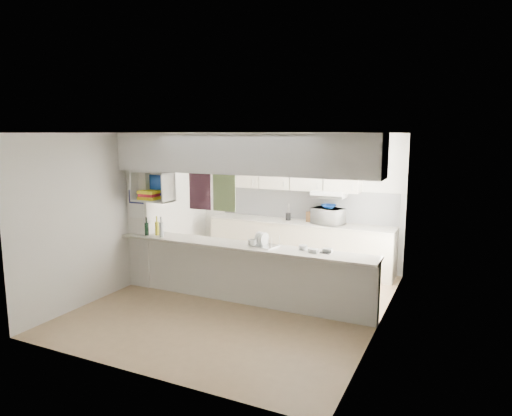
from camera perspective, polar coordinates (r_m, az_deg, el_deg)
The scene contains 16 objects.
floor at distance 7.26m, azimuth -1.90°, elevation -11.64°, with size 4.80×4.80×0.00m, color #9F815C.
ceiling at distance 6.78m, azimuth -2.02°, elevation 9.36°, with size 4.80×4.80×0.00m, color white.
wall_back at distance 9.07m, azimuth 5.00°, elevation 1.06°, with size 4.20×4.20×0.00m, color silver.
wall_left at distance 8.07m, azimuth -15.34°, elevation -0.26°, with size 4.80×4.80×0.00m, color silver.
wall_right at distance 6.24m, azimuth 15.47°, elevation -2.98°, with size 4.80×4.80×0.00m, color silver.
servery_partition at distance 6.92m, azimuth -3.24°, elevation 1.54°, with size 4.20×0.50×2.60m.
cubby_shelf at distance 7.63m, azimuth -12.73°, elevation 2.43°, with size 0.65×0.35×0.50m.
kitchen_run at distance 8.85m, azimuth 5.34°, elevation -2.26°, with size 3.60×0.63×2.24m.
microwave at distance 8.59m, azimuth 9.02°, elevation -1.02°, with size 0.55×0.37×0.31m, color white.
bowl at distance 8.54m, azimuth 9.09°, elevation 0.20°, with size 0.27×0.27×0.07m, color navy.
dish_rack at distance 6.86m, azimuth 0.95°, elevation -4.07°, with size 0.46×0.38×0.22m.
cup at distance 6.81m, azimuth -0.48°, elevation -4.35°, with size 0.13×0.13×0.10m, color white.
wine_bottles at distance 7.71m, azimuth -12.47°, elevation -2.53°, with size 0.37×0.15×0.34m.
plastic_tubs at distance 6.62m, azimuth 7.14°, elevation -5.14°, with size 0.50×0.21×0.06m.
utensil_jar at distance 8.91m, azimuth 4.04°, elevation -1.08°, with size 0.10×0.10×0.14m, color black.
knife_block at distance 8.80m, azimuth 6.57°, elevation -1.09°, with size 0.10×0.08×0.19m, color brown.
Camera 1 is at (3.11, -6.02, 2.59)m, focal length 32.00 mm.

